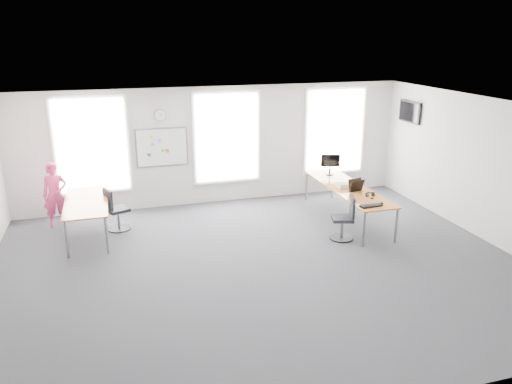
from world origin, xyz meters
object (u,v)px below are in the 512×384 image
object	(u,v)px
person	(55,195)
keyboard	(371,206)
headphones	(370,194)
chair_left	(115,212)
monitor	(330,163)
desk_right	(347,189)
desk_left	(86,204)
chair_right	(345,220)

from	to	relation	value
person	keyboard	size ratio (longest dim) A/B	3.09
headphones	keyboard	bearing A→B (deg)	-100.54
chair_left	monitor	size ratio (longest dim) A/B	1.83
desk_right	chair_left	world-z (taller)	chair_left
chair_left	monitor	xyz separation A→B (m)	(5.32, 0.24, 0.69)
headphones	monitor	world-z (taller)	monitor
desk_right	person	xyz separation A→B (m)	(-6.56, 1.48, 0.00)
keyboard	headphones	bearing A→B (deg)	57.83
desk_left	desk_right	bearing A→B (deg)	-6.16
keyboard	desk_left	bearing A→B (deg)	154.42
chair_left	monitor	distance (m)	5.37
monitor	chair_left	bearing A→B (deg)	-161.64
desk_right	desk_left	bearing A→B (deg)	173.84
headphones	monitor	distance (m)	1.90
keyboard	headphones	world-z (taller)	headphones
desk_right	desk_left	size ratio (longest dim) A/B	1.48
desk_left	person	bearing A→B (deg)	129.49
desk_left	person	xyz separation A→B (m)	(-0.70, 0.85, 0.01)
desk_left	monitor	world-z (taller)	monitor
chair_right	monitor	distance (m)	2.35
headphones	monitor	bearing A→B (deg)	108.77
person	headphones	xyz separation A→B (m)	(6.71, -2.27, 0.10)
desk_left	headphones	size ratio (longest dim) A/B	11.67
person	desk_right	bearing A→B (deg)	-20.70
chair_right	chair_left	size ratio (longest dim) A/B	0.98
desk_right	headphones	size ratio (longest dim) A/B	17.29
keyboard	monitor	distance (m)	2.48
desk_right	monitor	xyz separation A→B (m)	(0.04, 1.08, 0.37)
person	monitor	world-z (taller)	person
desk_left	person	world-z (taller)	person
desk_left	monitor	bearing A→B (deg)	4.30
chair_left	headphones	bearing A→B (deg)	-129.31
desk_right	keyboard	size ratio (longest dim) A/B	6.78
headphones	desk_left	bearing A→B (deg)	-177.95
chair_left	person	world-z (taller)	person
desk_right	headphones	bearing A→B (deg)	-79.34
chair_left	keyboard	size ratio (longest dim) A/B	2.02
desk_right	chair_left	distance (m)	5.36
keyboard	chair_right	bearing A→B (deg)	139.01
chair_right	monitor	xyz separation A→B (m)	(0.61, 2.16, 0.70)
desk_right	monitor	distance (m)	1.14
desk_right	chair_right	distance (m)	1.26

